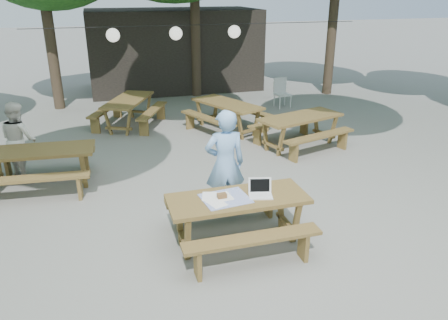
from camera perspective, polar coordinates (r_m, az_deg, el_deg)
name	(u,v)px	position (r m, az deg, el deg)	size (l,w,h in m)	color
ground	(263,225)	(7.07, 5.07, -8.42)	(80.00, 80.00, 0.00)	slate
pavilion	(173,49)	(16.55, -6.61, 14.17)	(6.00, 3.00, 2.80)	black
main_picnic_table	(237,219)	(6.41, 1.77, -7.75)	(2.00, 1.58, 0.75)	#513D1C
picnic_table_nw	(40,168)	(8.85, -22.86, -0.92)	(2.06, 1.73, 0.75)	#513D1C
picnic_table_ne	(300,131)	(10.40, 9.87, 3.76)	(2.27, 2.06, 0.75)	#513D1C
picnic_table_far_w	(129,112)	(12.10, -12.29, 6.13)	(2.24, 2.39, 0.75)	#513D1C
picnic_table_far_e	(227,116)	(11.44, 0.41, 5.74)	(2.23, 2.39, 0.75)	#513D1C
woman	(225,164)	(6.98, 0.13, -0.52)	(0.65, 0.43, 1.79)	#7EAFE7
second_person	(19,139)	(9.48, -25.23, 2.50)	(0.73, 0.57, 1.50)	white
plastic_chair	(282,99)	(13.92, 7.60, 7.91)	(0.48, 0.48, 0.90)	silver
laptop	(260,191)	(6.29, 4.75, -4.06)	(0.38, 0.33, 0.24)	white
tabletop_clutter	(224,198)	(6.18, -0.01, -4.97)	(0.71, 0.62, 0.08)	#324DAD
paper_lanterns	(176,33)	(11.91, -6.25, 16.14)	(9.00, 0.34, 0.38)	black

